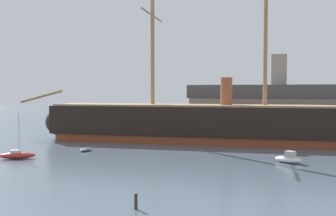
{
  "coord_description": "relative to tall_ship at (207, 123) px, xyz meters",
  "views": [
    {
      "loc": [
        21.64,
        -23.79,
        10.31
      ],
      "look_at": [
        3.04,
        35.8,
        7.56
      ],
      "focal_mm": 42.9,
      "sensor_mm": 36.0,
      "label": 1
    }
  ],
  "objects": [
    {
      "name": "mooring_piling_nearest",
      "position": [
        3.17,
        -44.99,
        -3.22
      ],
      "size": [
        0.28,
        0.28,
        1.36
      ],
      "primitive_type": "cylinder",
      "color": "#382B1E",
      "rests_on": "ground"
    },
    {
      "name": "tall_ship",
      "position": [
        0.0,
        0.0,
        0.0
      ],
      "size": [
        75.64,
        16.59,
        36.37
      ],
      "color": "brown",
      "rests_on": "ground"
    },
    {
      "name": "dinghy_alongside_bow",
      "position": [
        -17.21,
        -16.83,
        -3.59
      ],
      "size": [
        1.85,
        2.85,
        0.62
      ],
      "color": "gray",
      "rests_on": "ground"
    },
    {
      "name": "sailboat_mid_left",
      "position": [
        -23.5,
        -26.45,
        -3.32
      ],
      "size": [
        5.43,
        3.86,
        6.9
      ],
      "color": "#B22D28",
      "rests_on": "ground"
    },
    {
      "name": "dockside_warehouse_right",
      "position": [
        18.97,
        14.44,
        1.87
      ],
      "size": [
        54.72,
        13.56,
        18.16
      ],
      "color": "#565659",
      "rests_on": "ground"
    },
    {
      "name": "motorboat_distant_centre",
      "position": [
        -4.28,
        9.53,
        -3.41
      ],
      "size": [
        2.22,
        3.58,
        1.4
      ],
      "color": "#1E284C",
      "rests_on": "ground"
    },
    {
      "name": "motorboat_alongside_stern",
      "position": [
        15.58,
        -17.88,
        -3.3
      ],
      "size": [
        4.43,
        3.32,
        1.72
      ],
      "color": "silver",
      "rests_on": "ground"
    }
  ]
}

